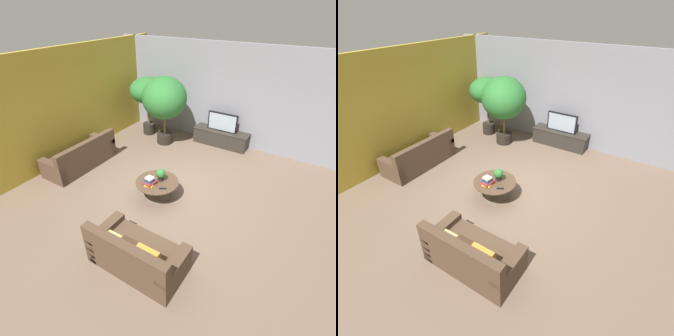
% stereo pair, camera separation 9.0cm
% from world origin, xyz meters
% --- Properties ---
extents(ground_plane, '(24.00, 24.00, 0.00)m').
position_xyz_m(ground_plane, '(0.00, 0.00, 0.00)').
color(ground_plane, brown).
extents(back_wall_stone, '(7.40, 0.12, 3.00)m').
position_xyz_m(back_wall_stone, '(0.00, 3.26, 1.50)').
color(back_wall_stone, gray).
rests_on(back_wall_stone, ground).
extents(side_wall_left, '(0.12, 7.40, 3.00)m').
position_xyz_m(side_wall_left, '(-3.26, 0.20, 1.50)').
color(side_wall_left, gold).
rests_on(side_wall_left, ground).
extents(media_console, '(1.74, 0.50, 0.50)m').
position_xyz_m(media_console, '(0.24, 2.94, 0.26)').
color(media_console, '#2D2823').
rests_on(media_console, ground).
extents(television, '(0.94, 0.13, 0.56)m').
position_xyz_m(television, '(0.24, 2.94, 0.78)').
color(television, black).
rests_on(television, media_console).
extents(coffee_table, '(0.98, 0.98, 0.44)m').
position_xyz_m(coffee_table, '(0.02, -0.37, 0.31)').
color(coffee_table, '#756656').
rests_on(coffee_table, ground).
extents(couch_by_wall, '(0.84, 1.98, 0.84)m').
position_xyz_m(couch_by_wall, '(-2.54, -0.32, 0.28)').
color(couch_by_wall, '#4C3828').
rests_on(couch_by_wall, ground).
extents(couch_near_entry, '(1.65, 0.84, 0.84)m').
position_xyz_m(couch_near_entry, '(0.79, -2.15, 0.29)').
color(couch_near_entry, '#4C3828').
rests_on(couch_near_entry, ground).
extents(potted_palm_tall, '(1.17, 1.17, 1.91)m').
position_xyz_m(potted_palm_tall, '(-2.23, 2.47, 1.43)').
color(potted_palm_tall, black).
rests_on(potted_palm_tall, ground).
extents(potted_palm_corner, '(1.35, 1.35, 2.11)m').
position_xyz_m(potted_palm_corner, '(-1.38, 2.14, 1.43)').
color(potted_palm_corner, black).
rests_on(potted_palm_corner, ground).
extents(potted_plant_tabletop, '(0.22, 0.22, 0.29)m').
position_xyz_m(potted_plant_tabletop, '(0.05, -0.27, 0.60)').
color(potted_plant_tabletop, black).
rests_on(potted_plant_tabletop, coffee_table).
extents(book_stack, '(0.25, 0.31, 0.18)m').
position_xyz_m(book_stack, '(-0.07, -0.53, 0.52)').
color(book_stack, gold).
rests_on(book_stack, coffee_table).
extents(remote_black, '(0.16, 0.12, 0.02)m').
position_xyz_m(remote_black, '(0.27, -0.53, 0.45)').
color(remote_black, black).
rests_on(remote_black, coffee_table).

